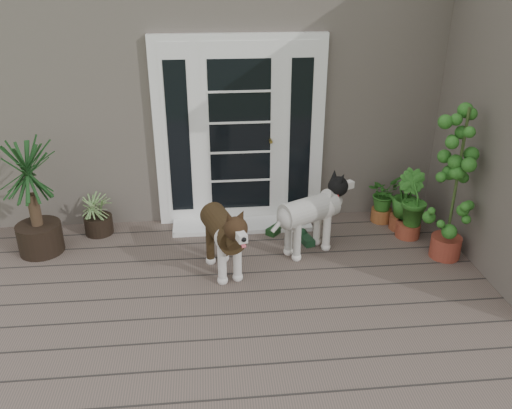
{
  "coord_description": "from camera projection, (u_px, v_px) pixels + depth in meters",
  "views": [
    {
      "loc": [
        -0.57,
        -3.05,
        2.94
      ],
      "look_at": [
        -0.1,
        1.75,
        0.7
      ],
      "focal_mm": 36.72,
      "sensor_mm": 36.0,
      "label": 1
    }
  ],
  "objects": [
    {
      "name": "deck",
      "position": [
        284.0,
        341.0,
        4.37
      ],
      "size": [
        6.2,
        4.6,
        0.12
      ],
      "primitive_type": "cube",
      "color": "#6B5B4C",
      "rests_on": "ground"
    },
    {
      "name": "house_main",
      "position": [
        243.0,
        67.0,
        7.58
      ],
      "size": [
        7.4,
        4.0,
        3.1
      ],
      "primitive_type": "cube",
      "color": "#665E54",
      "rests_on": "ground"
    },
    {
      "name": "door_unit",
      "position": [
        240.0,
        133.0,
        5.86
      ],
      "size": [
        1.9,
        0.14,
        2.15
      ],
      "primitive_type": "cube",
      "color": "white",
      "rests_on": "deck"
    },
    {
      "name": "door_step",
      "position": [
        242.0,
        225.0,
        6.12
      ],
      "size": [
        1.6,
        0.4,
        0.05
      ],
      "primitive_type": "cube",
      "color": "white",
      "rests_on": "deck"
    },
    {
      "name": "brindle_dog",
      "position": [
        223.0,
        240.0,
        5.09
      ],
      "size": [
        0.6,
        0.93,
        0.72
      ],
      "primitive_type": null,
      "rotation": [
        0.0,
        0.0,
        3.43
      ],
      "color": "#3E2B16",
      "rests_on": "deck"
    },
    {
      "name": "white_dog",
      "position": [
        309.0,
        221.0,
        5.46
      ],
      "size": [
        0.93,
        0.73,
        0.72
      ],
      "primitive_type": null,
      "rotation": [
        0.0,
        0.0,
        -1.08
      ],
      "color": "white",
      "rests_on": "deck"
    },
    {
      "name": "spider_plant",
      "position": [
        97.0,
        211.0,
        5.87
      ],
      "size": [
        0.66,
        0.66,
        0.56
      ],
      "primitive_type": null,
      "rotation": [
        0.0,
        0.0,
        0.31
      ],
      "color": "#8DAE6B",
      "rests_on": "deck"
    },
    {
      "name": "yucca",
      "position": [
        32.0,
        197.0,
        5.34
      ],
      "size": [
        0.93,
        0.93,
        1.26
      ],
      "primitive_type": null,
      "rotation": [
        0.0,
        0.0,
        0.07
      ],
      "color": "black",
      "rests_on": "deck"
    },
    {
      "name": "herb_a",
      "position": [
        382.0,
        203.0,
        6.17
      ],
      "size": [
        0.53,
        0.53,
        0.48
      ],
      "primitive_type": "imported",
      "rotation": [
        0.0,
        0.0,
        0.72
      ],
      "color": "#2B5C1A",
      "rests_on": "deck"
    },
    {
      "name": "herb_b",
      "position": [
        410.0,
        214.0,
        5.8
      ],
      "size": [
        0.53,
        0.53,
        0.56
      ],
      "primitive_type": "imported",
      "rotation": [
        0.0,
        0.0,
        2.23
      ],
      "color": "#255F1B",
      "rests_on": "deck"
    },
    {
      "name": "herb_c",
      "position": [
        404.0,
        207.0,
        5.98
      ],
      "size": [
        0.44,
        0.44,
        0.55
      ],
      "primitive_type": "imported",
      "rotation": [
        0.0,
        0.0,
        4.42
      ],
      "color": "#164F19",
      "rests_on": "deck"
    },
    {
      "name": "sapling",
      "position": [
        456.0,
        184.0,
        5.16
      ],
      "size": [
        0.53,
        0.53,
        1.65
      ],
      "primitive_type": null,
      "rotation": [
        0.0,
        0.0,
        -0.08
      ],
      "color": "#2D621C",
      "rests_on": "deck"
    },
    {
      "name": "clog_left",
      "position": [
        305.0,
        238.0,
        5.78
      ],
      "size": [
        0.23,
        0.35,
        0.1
      ],
      "primitive_type": null,
      "rotation": [
        0.0,
        0.0,
        0.27
      ],
      "color": "#16381F",
      "rests_on": "deck"
    },
    {
      "name": "clog_right",
      "position": [
        276.0,
        228.0,
        5.99
      ],
      "size": [
        0.33,
        0.34,
        0.1
      ],
      "primitive_type": null,
      "rotation": [
        0.0,
        0.0,
        -0.74
      ],
      "color": "#163716",
      "rests_on": "deck"
    }
  ]
}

